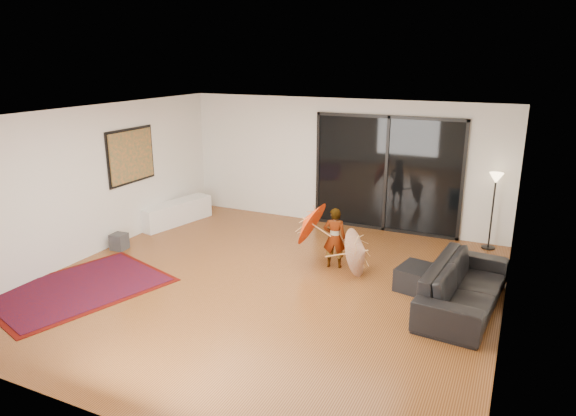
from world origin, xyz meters
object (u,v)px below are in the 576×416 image
Objects in this scene: media_console at (176,213)px; sofa at (464,286)px; child at (334,238)px; ottoman at (420,279)px.

sofa reaches higher than media_console.
child is at bearing 79.78° from sofa.
sofa is 3.57× the size of ottoman.
child is at bearing 169.39° from ottoman.
child is (-1.54, 0.29, 0.35)m from ottoman.
media_console is at bearing 82.12° from sofa.
media_console is at bearing -25.92° from child.
ottoman is at bearing 155.44° from child.
media_console is 5.63m from ottoman.
sofa is 0.77m from ottoman.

